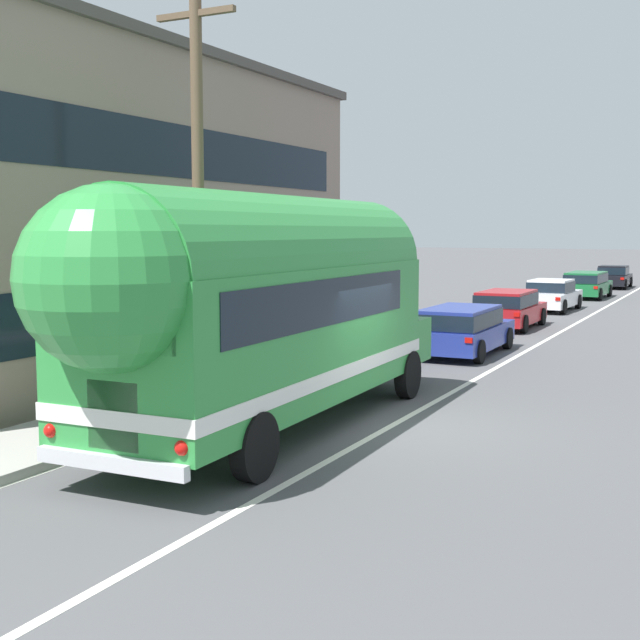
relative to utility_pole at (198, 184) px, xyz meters
name	(u,v)px	position (x,y,z in m)	size (l,w,h in m)	color
ground_plane	(391,426)	(4.23, -0.16, -4.42)	(300.00, 300.00, 0.00)	#4C4C4F
lane_markings	(487,342)	(2.64, 11.84, -4.42)	(3.57, 80.00, 0.01)	silver
sidewalk_slab	(377,341)	(-0.29, 9.84, -4.35)	(2.15, 90.00, 0.15)	#9E9B93
roadside_building	(2,215)	(-8.24, 2.53, -0.50)	(13.14, 15.98, 7.84)	gray
utility_pole	(198,184)	(0.00, 0.00, 0.00)	(1.80, 0.24, 8.50)	brown
painted_bus	(261,302)	(2.54, -1.84, -2.12)	(2.83, 11.03, 4.12)	#2D8C3D
car_lead	(462,327)	(2.76, 8.78, -3.64)	(1.97, 4.52, 1.37)	navy
car_second	(508,307)	(2.31, 15.73, -3.64)	(1.93, 4.25, 1.37)	#A5191E
car_third	(551,294)	(2.31, 23.23, -3.69)	(2.01, 4.52, 1.37)	white
car_fourth	(587,283)	(2.58, 30.88, -3.63)	(2.02, 4.51, 1.37)	#196633
car_fifth	(613,276)	(2.74, 39.60, -3.70)	(1.90, 4.30, 1.37)	black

